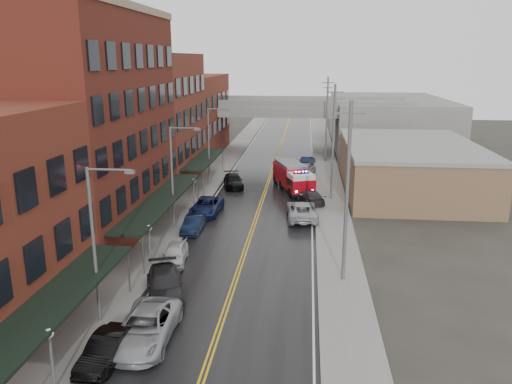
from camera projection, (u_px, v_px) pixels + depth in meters
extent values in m
cube|color=black|center=(258.00, 211.00, 48.68)|extent=(11.00, 160.00, 0.02)
cube|color=slate|center=(185.00, 208.00, 49.40)|extent=(3.00, 160.00, 0.15)
cube|color=slate|center=(334.00, 213.00, 47.93)|extent=(3.00, 160.00, 0.15)
cube|color=gray|center=(202.00, 209.00, 49.23)|extent=(0.30, 160.00, 0.15)
cube|color=gray|center=(317.00, 213.00, 48.10)|extent=(0.30, 160.00, 0.15)
cube|color=#511A15|center=(89.00, 127.00, 40.96)|extent=(9.00, 20.00, 18.00)
cube|color=brown|center=(154.00, 120.00, 58.15)|extent=(9.00, 15.00, 15.00)
cube|color=brown|center=(189.00, 116.00, 75.35)|extent=(9.00, 20.00, 12.00)
cube|color=brown|center=(409.00, 168.00, 56.03)|extent=(14.00, 22.00, 5.00)
cube|color=slate|center=(388.00, 122.00, 84.26)|extent=(18.00, 30.00, 8.00)
cube|color=black|center=(48.00, 308.00, 23.68)|extent=(2.60, 16.00, 0.18)
cylinder|color=slate|center=(129.00, 272.00, 31.26)|extent=(0.10, 0.10, 3.00)
cube|color=black|center=(162.00, 199.00, 41.93)|extent=(2.60, 18.00, 0.18)
cylinder|color=slate|center=(143.00, 255.00, 33.95)|extent=(0.10, 0.10, 3.00)
cylinder|color=slate|center=(198.00, 191.00, 50.47)|extent=(0.10, 0.10, 3.00)
cube|color=black|center=(204.00, 159.00, 58.74)|extent=(2.60, 13.00, 0.18)
cylinder|color=slate|center=(203.00, 184.00, 53.16)|extent=(0.10, 0.10, 3.00)
cylinder|color=slate|center=(223.00, 161.00, 64.87)|extent=(0.10, 0.10, 3.00)
cylinder|color=#59595B|center=(52.00, 364.00, 22.07)|extent=(0.14, 0.14, 2.80)
sphere|color=silver|center=(49.00, 334.00, 21.68)|extent=(0.44, 0.44, 0.44)
cylinder|color=#59595B|center=(150.00, 248.00, 35.52)|extent=(0.14, 0.14, 2.80)
sphere|color=silver|center=(149.00, 228.00, 35.13)|extent=(0.44, 0.44, 0.44)
cylinder|color=#59595B|center=(194.00, 196.00, 48.96)|extent=(0.14, 0.14, 2.80)
sphere|color=silver|center=(193.00, 181.00, 48.57)|extent=(0.44, 0.44, 0.44)
cylinder|color=#59595B|center=(94.00, 248.00, 27.07)|extent=(0.18, 0.18, 9.00)
cylinder|color=#59595B|center=(109.00, 170.00, 25.80)|extent=(2.40, 0.12, 0.12)
cube|color=#59595B|center=(130.00, 172.00, 25.72)|extent=(0.50, 0.22, 0.18)
cylinder|color=#59595B|center=(172.00, 179.00, 42.43)|extent=(0.18, 0.18, 9.00)
cylinder|color=#59595B|center=(184.00, 128.00, 41.17)|extent=(2.40, 0.12, 0.12)
cube|color=#59595B|center=(197.00, 129.00, 41.09)|extent=(0.50, 0.22, 0.18)
cylinder|color=#59595B|center=(209.00, 147.00, 57.80)|extent=(0.18, 0.18, 9.00)
cylinder|color=#59595B|center=(218.00, 109.00, 56.54)|extent=(2.40, 0.12, 0.12)
cube|color=#59595B|center=(228.00, 110.00, 56.45)|extent=(0.50, 0.22, 0.18)
cylinder|color=#59595B|center=(347.00, 195.00, 32.00)|extent=(0.24, 0.24, 12.00)
cube|color=#59595B|center=(351.00, 113.00, 30.65)|extent=(1.80, 0.12, 0.12)
cube|color=#59595B|center=(350.00, 125.00, 30.83)|extent=(1.40, 0.12, 0.12)
cylinder|color=#59595B|center=(333.00, 144.00, 51.21)|extent=(0.24, 0.24, 12.00)
cube|color=#59595B|center=(335.00, 92.00, 49.86)|extent=(1.80, 0.12, 0.12)
cube|color=#59595B|center=(335.00, 99.00, 50.04)|extent=(1.40, 0.12, 0.12)
cylinder|color=#59595B|center=(327.00, 120.00, 70.42)|extent=(0.24, 0.24, 12.00)
cube|color=#59595B|center=(328.00, 83.00, 69.06)|extent=(1.80, 0.12, 0.12)
cube|color=#59595B|center=(328.00, 88.00, 69.25)|extent=(1.40, 0.12, 0.12)
cube|color=slate|center=(279.00, 109.00, 77.67)|extent=(40.00, 10.00, 1.50)
cube|color=slate|center=(210.00, 132.00, 79.74)|extent=(1.60, 8.00, 6.00)
cube|color=slate|center=(349.00, 134.00, 77.54)|extent=(1.60, 8.00, 6.00)
cube|color=#A80716|center=(290.00, 174.00, 57.26)|extent=(4.27, 6.19, 2.16)
cube|color=#A80716|center=(301.00, 185.00, 53.56)|extent=(3.30, 3.37, 1.54)
cube|color=silver|center=(301.00, 176.00, 53.29)|extent=(3.12, 3.13, 0.51)
cube|color=black|center=(300.00, 182.00, 53.67)|extent=(2.99, 2.40, 0.82)
cube|color=slate|center=(290.00, 164.00, 56.94)|extent=(3.90, 5.72, 0.31)
cube|color=black|center=(301.00, 173.00, 53.21)|extent=(1.65, 0.81, 0.14)
sphere|color=#FF0C0C|center=(296.00, 172.00, 53.06)|extent=(0.21, 0.21, 0.21)
sphere|color=#1933FF|center=(306.00, 172.00, 53.31)|extent=(0.21, 0.21, 0.21)
cylinder|color=black|center=(291.00, 193.00, 53.42)|extent=(1.09, 0.67, 1.03)
cylinder|color=black|center=(311.00, 192.00, 53.91)|extent=(1.09, 0.67, 1.03)
cylinder|color=black|center=(282.00, 185.00, 56.81)|extent=(1.09, 0.67, 1.03)
cylinder|color=black|center=(301.00, 184.00, 57.30)|extent=(1.09, 0.67, 1.03)
cylinder|color=black|center=(276.00, 180.00, 59.23)|extent=(1.09, 0.67, 1.03)
cylinder|color=black|center=(294.00, 179.00, 59.73)|extent=(1.09, 0.67, 1.03)
imported|color=black|center=(106.00, 350.00, 24.37)|extent=(1.74, 4.35, 1.41)
imported|color=#9B9FA3|center=(146.00, 327.00, 26.17)|extent=(2.85, 6.01, 1.66)
imported|color=black|center=(165.00, 284.00, 31.20)|extent=(3.84, 5.83, 1.57)
imported|color=silver|center=(175.00, 254.00, 36.31)|extent=(2.08, 4.25, 1.40)
imported|color=black|center=(193.00, 224.00, 42.92)|extent=(1.49, 4.14, 1.36)
imported|color=#121B44|center=(207.00, 206.00, 47.82)|extent=(2.71, 5.54, 1.51)
imported|color=black|center=(233.00, 181.00, 57.72)|extent=(3.21, 5.40, 1.47)
imported|color=#A7AAAF|center=(302.00, 210.00, 46.32)|extent=(3.16, 6.07, 1.63)
imported|color=#2B2B2E|center=(310.00, 197.00, 51.28)|extent=(3.44, 5.18, 1.39)
imported|color=#BBBBBB|center=(305.00, 169.00, 63.59)|extent=(3.17, 5.19, 1.65)
imported|color=black|center=(307.00, 161.00, 69.37)|extent=(2.28, 4.23, 1.32)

